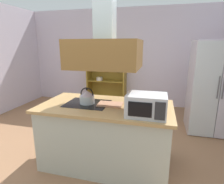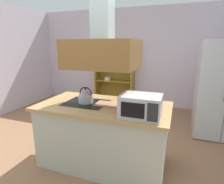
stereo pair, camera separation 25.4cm
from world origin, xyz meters
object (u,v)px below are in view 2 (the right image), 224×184
refrigerator (223,90)px  microwave (141,106)px  cutting_board (108,104)px  dish_cabinet (115,78)px  kettle (86,96)px

refrigerator → microwave: size_ratio=3.90×
cutting_board → microwave: 0.60m
microwave → cutting_board: bearing=151.0°
dish_cabinet → microwave: 3.36m
microwave → dish_cabinet: bearing=114.0°
dish_cabinet → kettle: bearing=-79.5°
refrigerator → cutting_board: 2.29m
dish_cabinet → microwave: bearing=-66.0°
refrigerator → dish_cabinet: (-2.54, 1.23, -0.13)m
refrigerator → microwave: refrigerator is taller
dish_cabinet → cutting_board: size_ratio=5.10×
refrigerator → dish_cabinet: size_ratio=1.03×
refrigerator → kettle: (-2.02, -1.56, 0.10)m
dish_cabinet → kettle: 2.85m
dish_cabinet → microwave: size_ratio=3.77×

